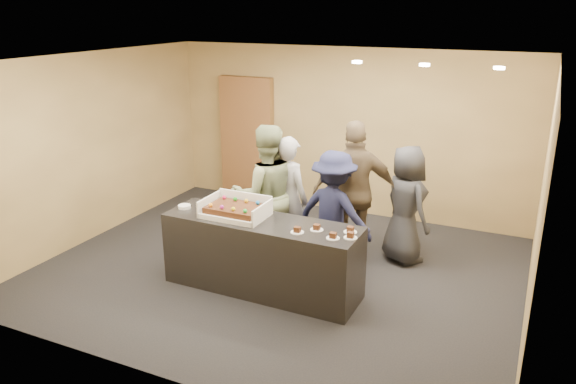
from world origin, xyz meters
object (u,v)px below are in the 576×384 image
Objects in this scene: sheet_cake at (235,208)px; person_dark_suit at (406,205)px; cake_box at (237,212)px; plate_stack at (184,207)px; person_brown_extra at (355,192)px; serving_counter at (262,255)px; person_server_grey at (289,199)px; storage_cabinet at (247,139)px; person_navy_man at (334,212)px; person_sage_man at (266,194)px.

sheet_cake is 0.40× the size of person_dark_suit.
cake_box reaches higher than plate_stack.
cake_box is 0.47× the size of person_dark_suit.
person_dark_suit is at bearing 177.08° from person_brown_extra.
person_server_grey is at bearing 96.40° from serving_counter.
person_brown_extra is at bearing -33.33° from storage_cabinet.
sheet_cake is (-0.35, 0.00, 0.55)m from serving_counter.
cake_box is at bearing 4.18° from plate_stack.
sheet_cake is 0.38× the size of person_server_grey.
person_brown_extra is at bearing 61.73° from serving_counter.
person_brown_extra is (0.13, 0.44, 0.16)m from person_navy_man.
storage_cabinet is at bearing 122.31° from serving_counter.
sheet_cake is at bearing 1.95° from plate_stack.
person_brown_extra reaches higher than plate_stack.
storage_cabinet is (-1.83, 2.98, 0.63)m from serving_counter.
plate_stack is 0.08× the size of person_sage_man.
storage_cabinet reaches higher than cake_box.
person_sage_man is at bearing 65.75° from person_dark_suit.
storage_cabinet is 2.66m from person_server_grey.
person_sage_man is (0.73, 0.81, 0.02)m from plate_stack.
serving_counter is 0.61m from cake_box.
serving_counter is at bearing 90.21° from person_dark_suit.
person_server_grey reaches higher than person_navy_man.
sheet_cake is at bearing 50.52° from person_navy_man.
person_brown_extra is 1.20× the size of person_dark_suit.
person_navy_man is (0.94, 0.83, -0.14)m from cake_box.
person_brown_extra is (0.72, 1.30, 0.51)m from serving_counter.
plate_stack is 1.40m from person_server_grey.
storage_cabinet is 13.63× the size of plate_stack.
plate_stack is at bearing 12.41° from person_brown_extra.
serving_counter is at bearing 112.02° from person_server_grey.
person_brown_extra reaches higher than cake_box.
person_dark_suit is at bearing -24.24° from storage_cabinet.
serving_counter is at bearing -4.56° from cake_box.
person_dark_suit is at bearing 42.16° from sheet_cake.
person_navy_man is (1.66, 0.88, -0.12)m from plate_stack.
plate_stack is at bearing -175.82° from cake_box.
serving_counter is 15.17× the size of plate_stack.
storage_cabinet is at bearing 17.21° from person_dark_suit.
person_navy_man reaches higher than cake_box.
cake_box is 0.98m from person_server_grey.
cake_box is at bearing 88.98° from sheet_cake.
storage_cabinet is at bearing 116.38° from sheet_cake.
person_navy_man reaches higher than person_dark_suit.
person_server_grey is at bearing -177.45° from person_sage_man.
plate_stack is (0.76, -3.00, -0.16)m from storage_cabinet.
person_server_grey reaches higher than plate_stack.
person_server_grey is at bearing 45.63° from plate_stack.
sheet_cake is at bearing -63.62° from storage_cabinet.
cake_box reaches higher than serving_counter.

